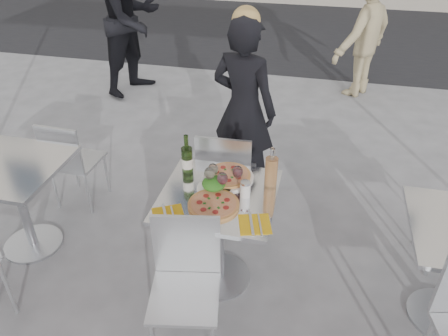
% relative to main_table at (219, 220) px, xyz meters
% --- Properties ---
extents(ground, '(80.00, 80.00, 0.00)m').
position_rel_main_table_xyz_m(ground, '(0.00, 0.00, -0.54)').
color(ground, slate).
extents(street_asphalt, '(24.00, 5.00, 0.00)m').
position_rel_main_table_xyz_m(street_asphalt, '(0.00, 6.50, -0.54)').
color(street_asphalt, black).
rests_on(street_asphalt, ground).
extents(main_table, '(0.72, 0.72, 0.75)m').
position_rel_main_table_xyz_m(main_table, '(0.00, 0.00, 0.00)').
color(main_table, '#B7BABF').
rests_on(main_table, ground).
extents(side_table_left, '(0.72, 0.72, 0.75)m').
position_rel_main_table_xyz_m(side_table_left, '(-1.50, 0.00, 0.00)').
color(side_table_left, '#B7BABF').
rests_on(side_table_left, ground).
extents(chair_far, '(0.43, 0.44, 0.89)m').
position_rel_main_table_xyz_m(chair_far, '(-0.08, 0.55, -0.01)').
color(chair_far, silver).
rests_on(chair_far, ground).
extents(chair_near, '(0.46, 0.47, 0.86)m').
position_rel_main_table_xyz_m(chair_near, '(-0.08, -0.48, -0.03)').
color(chair_near, silver).
rests_on(chair_near, ground).
extents(side_chair_lfar, '(0.39, 0.40, 0.82)m').
position_rel_main_table_xyz_m(side_chair_lfar, '(-1.40, 0.55, -0.05)').
color(side_chair_lfar, silver).
rests_on(side_chair_lfar, ground).
extents(woman_diner, '(0.66, 0.53, 1.58)m').
position_rel_main_table_xyz_m(woman_diner, '(-0.06, 1.14, 0.25)').
color(woman_diner, black).
rests_on(woman_diner, ground).
extents(pedestrian_a, '(0.99, 1.11, 1.90)m').
position_rel_main_table_xyz_m(pedestrian_a, '(-1.87, 3.07, 0.41)').
color(pedestrian_a, black).
rests_on(pedestrian_a, ground).
extents(pedestrian_b, '(1.09, 1.22, 1.64)m').
position_rel_main_table_xyz_m(pedestrian_b, '(0.98, 3.62, 0.28)').
color(pedestrian_b, tan).
rests_on(pedestrian_b, ground).
extents(pizza_near, '(0.31, 0.31, 0.02)m').
position_rel_main_table_xyz_m(pizza_near, '(-0.00, -0.12, 0.22)').
color(pizza_near, tan).
rests_on(pizza_near, main_table).
extents(pizza_far, '(0.33, 0.33, 0.03)m').
position_rel_main_table_xyz_m(pizza_far, '(0.02, 0.19, 0.23)').
color(pizza_far, white).
rests_on(pizza_far, main_table).
extents(salad_plate, '(0.22, 0.22, 0.09)m').
position_rel_main_table_xyz_m(salad_plate, '(-0.04, 0.04, 0.25)').
color(salad_plate, white).
rests_on(salad_plate, main_table).
extents(wine_bottle, '(0.07, 0.08, 0.29)m').
position_rel_main_table_xyz_m(wine_bottle, '(-0.25, 0.17, 0.32)').
color(wine_bottle, '#35541F').
rests_on(wine_bottle, main_table).
extents(carafe, '(0.08, 0.08, 0.29)m').
position_rel_main_table_xyz_m(carafe, '(0.30, 0.14, 0.33)').
color(carafe, '#E3A461').
rests_on(carafe, main_table).
extents(sugar_shaker, '(0.06, 0.06, 0.11)m').
position_rel_main_table_xyz_m(sugar_shaker, '(0.17, 0.02, 0.26)').
color(sugar_shaker, white).
rests_on(sugar_shaker, main_table).
extents(wineglass_white_a, '(0.07, 0.07, 0.16)m').
position_rel_main_table_xyz_m(wineglass_white_a, '(-0.06, 0.10, 0.32)').
color(wineglass_white_a, white).
rests_on(wineglass_white_a, main_table).
extents(wineglass_white_b, '(0.07, 0.07, 0.16)m').
position_rel_main_table_xyz_m(wineglass_white_b, '(-0.07, 0.05, 0.32)').
color(wineglass_white_b, white).
rests_on(wineglass_white_b, main_table).
extents(wineglass_red_a, '(0.07, 0.07, 0.16)m').
position_rel_main_table_xyz_m(wineglass_red_a, '(0.02, 0.01, 0.32)').
color(wineglass_red_a, white).
rests_on(wineglass_red_a, main_table).
extents(wineglass_red_b, '(0.07, 0.07, 0.16)m').
position_rel_main_table_xyz_m(wineglass_red_b, '(0.10, 0.11, 0.32)').
color(wineglass_red_b, white).
rests_on(wineglass_red_b, main_table).
extents(napkin_left, '(0.24, 0.24, 0.01)m').
position_rel_main_table_xyz_m(napkin_left, '(-0.24, -0.27, 0.21)').
color(napkin_left, gold).
rests_on(napkin_left, main_table).
extents(napkin_right, '(0.22, 0.22, 0.01)m').
position_rel_main_table_xyz_m(napkin_right, '(0.27, -0.23, 0.21)').
color(napkin_right, gold).
rests_on(napkin_right, main_table).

